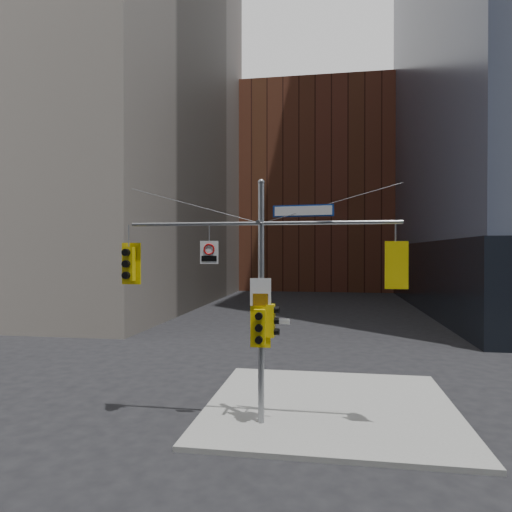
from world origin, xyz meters
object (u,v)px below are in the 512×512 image
(street_sign_blade, at_px, (303,211))
(regulatory_sign_arm, at_px, (209,252))
(traffic_light_west_arm, at_px, (129,264))
(traffic_light_east_arm, at_px, (395,265))
(traffic_light_pole_side, at_px, (272,321))
(signal_assembly, at_px, (261,277))
(traffic_light_pole_front, at_px, (260,327))

(street_sign_blade, bearing_deg, regulatory_sign_arm, -172.85)
(traffic_light_west_arm, xyz_separation_m, regulatory_sign_arm, (2.56, -0.03, 0.37))
(traffic_light_east_arm, relative_size, traffic_light_pole_side, 1.38)
(signal_assembly, bearing_deg, street_sign_blade, 0.15)
(traffic_light_pole_side, xyz_separation_m, traffic_light_pole_front, (-0.32, -0.27, -0.15))
(traffic_light_pole_side, distance_m, regulatory_sign_arm, 2.76)
(traffic_light_pole_front, distance_m, street_sign_blade, 3.57)
(street_sign_blade, xyz_separation_m, regulatory_sign_arm, (-2.78, -0.02, -1.18))
(traffic_light_west_arm, relative_size, street_sign_blade, 0.73)
(traffic_light_east_arm, xyz_separation_m, traffic_light_pole_front, (-3.80, -0.27, -1.79))
(traffic_light_west_arm, bearing_deg, signal_assembly, 0.11)
(signal_assembly, distance_m, traffic_light_east_arm, 3.82)
(street_sign_blade, bearing_deg, traffic_light_east_arm, 6.61)
(traffic_light_west_arm, distance_m, traffic_light_pole_front, 4.50)
(traffic_light_west_arm, distance_m, traffic_light_pole_side, 4.74)
(traffic_light_west_arm, xyz_separation_m, street_sign_blade, (5.34, -0.01, 1.55))
(traffic_light_pole_side, height_order, street_sign_blade, street_sign_blade)
(traffic_light_west_arm, distance_m, traffic_light_east_arm, 7.92)
(traffic_light_west_arm, height_order, regulatory_sign_arm, regulatory_sign_arm)
(traffic_light_east_arm, relative_size, traffic_light_pole_front, 1.06)
(traffic_light_east_arm, xyz_separation_m, regulatory_sign_arm, (-5.36, -0.02, 0.37))
(signal_assembly, height_order, traffic_light_west_arm, signal_assembly)
(regulatory_sign_arm, bearing_deg, signal_assembly, -4.56)
(traffic_light_pole_side, bearing_deg, traffic_light_east_arm, -87.02)
(traffic_light_east_arm, height_order, traffic_light_pole_front, traffic_light_east_arm)
(street_sign_blade, relative_size, regulatory_sign_arm, 2.59)
(signal_assembly, relative_size, traffic_light_east_arm, 6.06)
(street_sign_blade, bearing_deg, traffic_light_pole_side, -173.44)
(traffic_light_pole_side, bearing_deg, traffic_light_west_arm, 92.94)
(traffic_light_east_arm, relative_size, street_sign_blade, 0.75)
(traffic_light_pole_side, xyz_separation_m, street_sign_blade, (0.90, -0.00, 3.20))
(traffic_light_east_arm, height_order, regulatory_sign_arm, regulatory_sign_arm)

